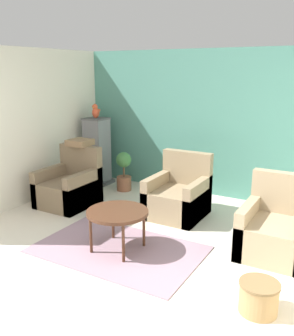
% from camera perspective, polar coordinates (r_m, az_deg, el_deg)
% --- Properties ---
extents(ground_plane, '(20.00, 20.00, 0.00)m').
position_cam_1_polar(ground_plane, '(3.99, -14.03, -18.28)').
color(ground_plane, beige).
rests_on(ground_plane, ground).
extents(wall_back_accent, '(4.62, 0.06, 2.50)m').
position_cam_1_polar(wall_back_accent, '(6.61, 8.18, 6.75)').
color(wall_back_accent, '#4C897A').
rests_on(wall_back_accent, ground_plane).
extents(wall_left, '(0.06, 3.71, 2.50)m').
position_cam_1_polar(wall_left, '(6.37, -18.23, 5.86)').
color(wall_left, silver).
rests_on(wall_left, ground_plane).
extents(area_rug, '(2.02, 1.29, 0.01)m').
position_cam_1_polar(area_rug, '(4.73, -4.41, -12.25)').
color(area_rug, gray).
rests_on(area_rug, ground_plane).
extents(coffee_table, '(0.75, 0.75, 0.51)m').
position_cam_1_polar(coffee_table, '(4.54, -4.52, -7.03)').
color(coffee_table, '#472819').
rests_on(coffee_table, ground_plane).
extents(armchair_left, '(0.79, 0.85, 0.93)m').
position_cam_1_polar(armchair_left, '(6.24, -11.73, -2.90)').
color(armchair_left, '#7A664C').
rests_on(armchair_left, ground_plane).
extents(armchair_right, '(0.79, 0.85, 0.93)m').
position_cam_1_polar(armchair_right, '(4.77, 19.18, -9.04)').
color(armchair_right, '#9E896B').
rests_on(armchair_right, ground_plane).
extents(armchair_middle, '(0.79, 0.85, 0.93)m').
position_cam_1_polar(armchair_middle, '(5.69, 4.78, -4.39)').
color(armchair_middle, '#8E7A5B').
rests_on(armchair_middle, ground_plane).
extents(birdcage, '(0.48, 0.48, 1.28)m').
position_cam_1_polar(birdcage, '(7.22, -7.61, 2.40)').
color(birdcage, '#555559').
rests_on(birdcage, ground_plane).
extents(parrot, '(0.12, 0.22, 0.27)m').
position_cam_1_polar(parrot, '(7.10, -7.81, 8.53)').
color(parrot, '#D14C2D').
rests_on(parrot, birdcage).
extents(potted_plant, '(0.30, 0.28, 0.71)m').
position_cam_1_polar(potted_plant, '(6.82, -3.56, -0.20)').
color(potted_plant, brown).
rests_on(potted_plant, ground_plane).
extents(wicker_basket, '(0.37, 0.37, 0.30)m').
position_cam_1_polar(wicker_basket, '(3.73, 16.67, -18.22)').
color(wicker_basket, '#A37F51').
rests_on(wicker_basket, ground_plane).
extents(throw_pillow, '(0.35, 0.35, 0.10)m').
position_cam_1_polar(throw_pillow, '(6.31, -10.18, 3.86)').
color(throw_pillow, '#846647').
rests_on(throw_pillow, armchair_left).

